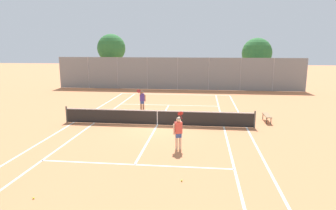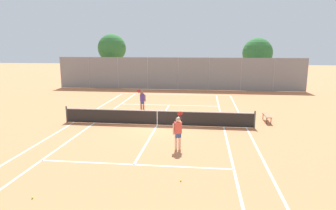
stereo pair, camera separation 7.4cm
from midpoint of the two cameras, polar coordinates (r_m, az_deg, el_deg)
name	(u,v)px [view 2 (the right image)]	position (r m, az deg, el deg)	size (l,w,h in m)	color
ground_plane	(157,125)	(18.88, -1.94, -3.83)	(120.00, 120.00, 0.00)	#CC7A4C
court_line_markings	(157,125)	(18.88, -1.94, -3.83)	(11.10, 23.90, 0.01)	silver
tennis_net	(157,117)	(18.75, -1.95, -2.33)	(12.00, 0.10, 1.07)	#474C47
player_near_side	(178,131)	(14.29, 2.04, -4.99)	(0.46, 0.88, 1.77)	beige
player_far_left	(142,100)	(22.50, -4.84, 1.03)	(0.54, 0.83, 1.77)	#936B4C
loose_tennis_ball_0	(32,198)	(11.17, -24.22, -15.82)	(0.07, 0.07, 0.07)	#D1DB33
loose_tennis_ball_1	(181,181)	(11.39, 2.63, -14.20)	(0.07, 0.07, 0.07)	#D1DB33
courtside_bench	(267,116)	(20.60, 18.44, -1.96)	(0.36, 1.50, 0.47)	olive
back_fence	(178,74)	(33.55, 2.00, 5.99)	(27.63, 0.08, 3.61)	gray
tree_behind_left	(111,49)	(37.67, -10.68, 10.43)	(3.40, 3.40, 6.27)	brown
tree_behind_right	(257,54)	(36.79, 16.74, 9.32)	(3.45, 3.45, 5.77)	brown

